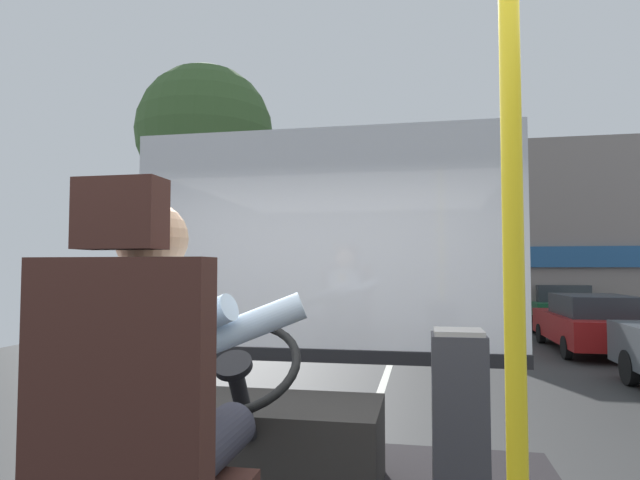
{
  "coord_description": "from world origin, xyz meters",
  "views": [
    {
      "loc": [
        0.63,
        -1.69,
        1.83
      ],
      "look_at": [
        0.14,
        0.85,
        1.97
      ],
      "focal_mm": 30.11,
      "sensor_mm": 36.0,
      "label": 1
    }
  ],
  "objects_px": {
    "handrail_pole": "(514,280)",
    "fare_box": "(460,428)",
    "parked_car_red": "(592,322)",
    "parked_car_green": "(555,306)",
    "steering_console": "(266,440)",
    "bus_driver": "(160,384)",
    "driver_seat": "(137,464)"
  },
  "relations": [
    {
      "from": "bus_driver",
      "to": "parked_car_green",
      "type": "distance_m",
      "value": 16.59
    },
    {
      "from": "parked_car_red",
      "to": "parked_car_green",
      "type": "bearing_deg",
      "value": 86.68
    },
    {
      "from": "driver_seat",
      "to": "handrail_pole",
      "type": "relative_size",
      "value": 0.62
    },
    {
      "from": "fare_box",
      "to": "parked_car_red",
      "type": "relative_size",
      "value": 0.21
    },
    {
      "from": "handrail_pole",
      "to": "fare_box",
      "type": "relative_size",
      "value": 2.57
    },
    {
      "from": "bus_driver",
      "to": "handrail_pole",
      "type": "xyz_separation_m",
      "value": [
        0.94,
        -0.26,
        0.31
      ]
    },
    {
      "from": "driver_seat",
      "to": "parked_car_red",
      "type": "distance_m",
      "value": 12.33
    },
    {
      "from": "steering_console",
      "to": "handrail_pole",
      "type": "height_order",
      "value": "handrail_pole"
    },
    {
      "from": "parked_car_green",
      "to": "handrail_pole",
      "type": "bearing_deg",
      "value": -103.03
    },
    {
      "from": "bus_driver",
      "to": "fare_box",
      "type": "xyz_separation_m",
      "value": [
        0.89,
        0.85,
        -0.32
      ]
    },
    {
      "from": "parked_car_red",
      "to": "steering_console",
      "type": "bearing_deg",
      "value": -113.23
    },
    {
      "from": "steering_console",
      "to": "bus_driver",
      "type": "bearing_deg",
      "value": -90.0
    },
    {
      "from": "driver_seat",
      "to": "fare_box",
      "type": "distance_m",
      "value": 1.33
    },
    {
      "from": "handrail_pole",
      "to": "fare_box",
      "type": "xyz_separation_m",
      "value": [
        -0.05,
        1.12,
        -0.63
      ]
    },
    {
      "from": "bus_driver",
      "to": "driver_seat",
      "type": "bearing_deg",
      "value": -90.0
    },
    {
      "from": "handrail_pole",
      "to": "bus_driver",
      "type": "bearing_deg",
      "value": 164.33
    },
    {
      "from": "bus_driver",
      "to": "parked_car_green",
      "type": "xyz_separation_m",
      "value": [
        4.68,
        15.89,
        -0.8
      ]
    },
    {
      "from": "bus_driver",
      "to": "steering_console",
      "type": "height_order",
      "value": "bus_driver"
    },
    {
      "from": "parked_car_red",
      "to": "bus_driver",
      "type": "bearing_deg",
      "value": -111.22
    },
    {
      "from": "bus_driver",
      "to": "parked_car_green",
      "type": "height_order",
      "value": "bus_driver"
    },
    {
      "from": "fare_box",
      "to": "parked_car_green",
      "type": "distance_m",
      "value": 15.52
    },
    {
      "from": "handrail_pole",
      "to": "parked_car_green",
      "type": "bearing_deg",
      "value": 76.97
    },
    {
      "from": "bus_driver",
      "to": "fare_box",
      "type": "height_order",
      "value": "bus_driver"
    },
    {
      "from": "driver_seat",
      "to": "steering_console",
      "type": "height_order",
      "value": "driver_seat"
    },
    {
      "from": "bus_driver",
      "to": "fare_box",
      "type": "bearing_deg",
      "value": 43.69
    },
    {
      "from": "bus_driver",
      "to": "fare_box",
      "type": "distance_m",
      "value": 1.27
    },
    {
      "from": "parked_car_red",
      "to": "parked_car_green",
      "type": "relative_size",
      "value": 1.01
    },
    {
      "from": "driver_seat",
      "to": "bus_driver",
      "type": "xyz_separation_m",
      "value": [
        0.0,
        0.12,
        0.18
      ]
    },
    {
      "from": "fare_box",
      "to": "parked_car_red",
      "type": "distance_m",
      "value": 11.11
    },
    {
      "from": "driver_seat",
      "to": "parked_car_green",
      "type": "relative_size",
      "value": 0.33
    },
    {
      "from": "parked_car_red",
      "to": "parked_car_green",
      "type": "xyz_separation_m",
      "value": [
        0.26,
        4.52,
        0.05
      ]
    },
    {
      "from": "steering_console",
      "to": "parked_car_red",
      "type": "xyz_separation_m",
      "value": [
        4.42,
        10.29,
        -0.36
      ]
    }
  ]
}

